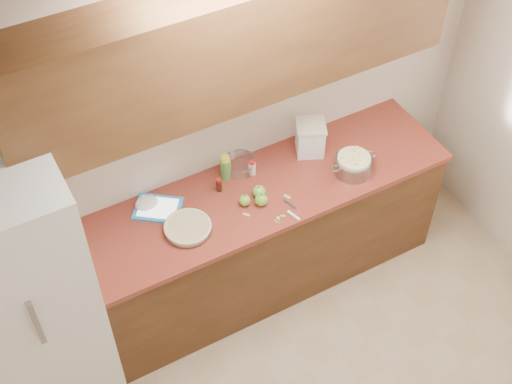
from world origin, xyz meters
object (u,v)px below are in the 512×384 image
pie (188,228)px  flour_canister (310,138)px  colander (353,165)px  tablet (158,208)px

pie → flour_canister: flour_canister is taller
flour_canister → pie: bearing=-166.7°
colander → flour_canister: flour_canister is taller
flour_canister → tablet: 1.08m
flour_canister → tablet: flour_canister is taller
flour_canister → colander: bearing=-64.1°
pie → colander: bearing=-3.1°
colander → tablet: size_ratio=0.94×
colander → tablet: 1.26m
colander → flour_canister: size_ratio=1.33×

